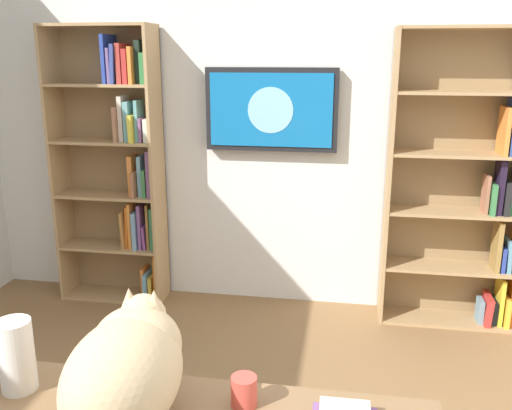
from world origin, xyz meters
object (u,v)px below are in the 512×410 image
bookshelf_right (120,165)px  cat (128,365)px  bookshelf_left (477,188)px  coffee_mug (244,391)px  wall_mounted_tv (271,110)px  paper_towel_roll (16,356)px

bookshelf_right → cat: bookshelf_right is taller
bookshelf_left → cat: size_ratio=3.28×
bookshelf_right → coffee_mug: bookshelf_right is taller
bookshelf_right → wall_mounted_tv: 1.17m
bookshelf_left → bookshelf_right: bearing=0.0°
paper_towel_roll → coffee_mug: size_ratio=2.47×
bookshelf_left → bookshelf_right: bookshelf_right is taller
bookshelf_right → paper_towel_roll: bookshelf_right is taller
paper_towel_roll → bookshelf_right: bearing=-74.7°
cat → coffee_mug: (-0.32, -0.11, -0.12)m
bookshelf_right → cat: bearing=113.5°
wall_mounted_tv → cat: bearing=88.6°
bookshelf_left → cat: 2.78m
cat → paper_towel_roll: bearing=-10.4°
wall_mounted_tv → cat: (0.06, 2.46, -0.49)m
bookshelf_left → paper_towel_roll: (1.84, 2.30, -0.07)m
wall_mounted_tv → bookshelf_left: bearing=176.6°
wall_mounted_tv → coffee_mug: 2.44m
bookshelf_left → coffee_mug: (1.12, 2.27, -0.14)m
bookshelf_right → wall_mounted_tv: size_ratio=2.19×
wall_mounted_tv → paper_towel_roll: wall_mounted_tv is taller
bookshelf_right → coffee_mug: (-1.35, 2.26, -0.21)m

